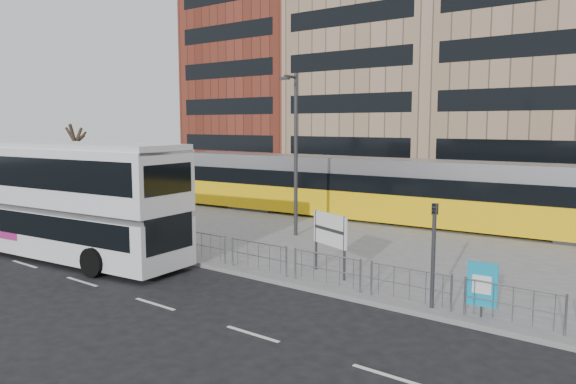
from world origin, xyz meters
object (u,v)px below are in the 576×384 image
Objects in this scene: tram at (400,191)px; lamp_post_west at (295,148)px; ad_panel at (482,285)px; traffic_light_east at (434,242)px; pedestrian at (123,209)px; station_sign at (330,232)px; bare_tree at (74,123)px; double_decker_bus at (62,196)px; traffic_light_west at (185,201)px.

lamp_post_west is (-2.39, -6.26, 2.50)m from tram.
tram is 3.81× the size of lamp_post_west.
ad_panel is at bearing -28.42° from lamp_post_west.
traffic_light_east is 0.40× the size of lamp_post_west.
tram is 14.73m from pedestrian.
station_sign is 0.29× the size of lamp_post_west.
traffic_light_east reaches higher than station_sign.
tram is 23.20m from bare_tree.
bare_tree reaches higher than traffic_light_east.
bare_tree reaches higher than tram.
double_decker_bus reaches higher than ad_panel.
bare_tree is at bearing 93.30° from pedestrian.
tram is at bearing -21.46° from pedestrian.
double_decker_bus is 5.04m from traffic_light_west.
bare_tree reaches higher than pedestrian.
double_decker_bus is 3.91× the size of traffic_light_east.
station_sign is (2.91, -11.17, -0.20)m from tram.
traffic_light_east is at bearing 4.81° from double_decker_bus.
double_decker_bus is 1.57× the size of lamp_post_west.
traffic_light_east is (14.85, 2.89, -0.45)m from double_decker_bus.
traffic_light_west reaches higher than ad_panel.
pedestrian is (-13.51, 0.98, -0.56)m from station_sign.
traffic_light_west reaches higher than station_sign.
lamp_post_west reaches higher than ad_panel.
station_sign is 1.42× the size of ad_panel.
traffic_light_west is (-13.65, 1.30, 1.06)m from ad_panel.
double_decker_bus is 3.91× the size of traffic_light_west.
station_sign is at bearing -69.47° from pedestrian.
tram is (7.54, 15.26, -0.69)m from double_decker_bus.
traffic_light_west is at bearing 169.27° from ad_panel.
tram is at bearing 120.08° from ad_panel.
tram is at bearing 14.29° from bare_tree.
lamp_post_west is at bearing 147.82° from traffic_light_east.
traffic_light_east is 11.68m from lamp_post_west.
traffic_light_east is at bearing -72.25° from pedestrian.
station_sign is at bearing 164.80° from traffic_light_east.
tram is 11.55m from station_sign.
station_sign is 7.86m from traffic_light_west.
traffic_light_east reaches higher than ad_panel.
traffic_light_west and traffic_light_east have the same top height.
bare_tree reaches higher than double_decker_bus.
tram reaches higher than station_sign.
pedestrian is at bearing -179.12° from traffic_light_west.
tram is 9.49× the size of traffic_light_west.
ad_panel is 1.77m from traffic_light_east.
bare_tree is (-17.26, 5.32, 3.46)m from traffic_light_west.
double_decker_bus is 1.63× the size of bare_tree.
ad_panel is 13.75m from traffic_light_west.
double_decker_bus is at bearing -174.89° from ad_panel.
bare_tree reaches higher than ad_panel.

